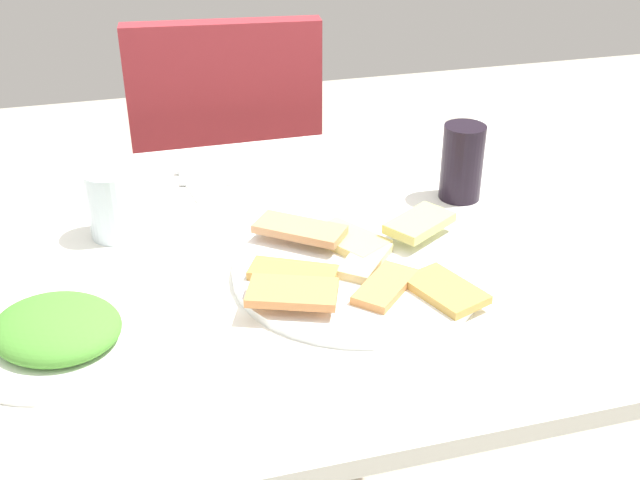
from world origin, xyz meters
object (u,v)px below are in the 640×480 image
(salad_plate_greens, at_px, (57,332))
(paper_napkin, at_px, (231,180))
(fork, at_px, (233,182))
(soda_can, at_px, (462,162))
(pide_platter, at_px, (357,267))
(dining_table, at_px, (297,301))
(spoon, at_px, (229,174))
(dining_chair, at_px, (231,181))
(drinking_glass, at_px, (113,204))

(salad_plate_greens, relative_size, paper_napkin, 1.47)
(paper_napkin, distance_m, fork, 0.02)
(fork, bearing_deg, soda_can, -5.37)
(pide_platter, xyz_separation_m, paper_napkin, (-0.12, 0.34, -0.01))
(soda_can, bearing_deg, fork, 158.01)
(dining_table, relative_size, spoon, 5.88)
(dining_chair, height_order, pide_platter, dining_chair)
(pide_platter, bearing_deg, paper_napkin, 108.80)
(salad_plate_greens, height_order, paper_napkin, salad_plate_greens)
(pide_platter, distance_m, fork, 0.34)
(dining_table, distance_m, drinking_glass, 0.30)
(fork, bearing_deg, pide_platter, -53.60)
(salad_plate_greens, xyz_separation_m, soda_can, (0.61, 0.24, 0.04))
(dining_table, xyz_separation_m, paper_napkin, (-0.05, 0.25, 0.09))
(dining_chair, bearing_deg, salad_plate_greens, -111.22)
(soda_can, bearing_deg, dining_chair, 113.83)
(dining_chair, relative_size, paper_napkin, 6.20)
(dining_chair, bearing_deg, soda_can, -66.17)
(pide_platter, bearing_deg, spoon, 107.91)
(salad_plate_greens, distance_m, soda_can, 0.66)
(drinking_glass, relative_size, fork, 0.58)
(salad_plate_greens, height_order, spoon, salad_plate_greens)
(dining_table, bearing_deg, dining_chair, 88.79)
(dining_chair, xyz_separation_m, drinking_glass, (-0.26, -0.61, 0.27))
(salad_plate_greens, relative_size, soda_can, 1.82)
(dining_chair, height_order, soda_can, dining_chair)
(dining_table, bearing_deg, fork, 102.38)
(pide_platter, relative_size, fork, 1.95)
(paper_napkin, xyz_separation_m, spoon, (0.00, 0.02, 0.00))
(salad_plate_greens, relative_size, drinking_glass, 2.19)
(dining_chair, bearing_deg, fork, -97.71)
(dining_table, height_order, pide_platter, pide_platter)
(pide_platter, distance_m, drinking_glass, 0.37)
(dining_table, bearing_deg, drinking_glass, 155.56)
(dining_chair, distance_m, paper_napkin, 0.53)
(dining_table, relative_size, pide_platter, 3.21)
(dining_table, bearing_deg, paper_napkin, 101.52)
(salad_plate_greens, height_order, drinking_glass, drinking_glass)
(pide_platter, xyz_separation_m, fork, (-0.12, 0.32, -0.01))
(fork, bearing_deg, salad_plate_greens, -109.05)
(paper_napkin, bearing_deg, dining_table, -78.48)
(pide_platter, relative_size, salad_plate_greens, 1.53)
(pide_platter, relative_size, drinking_glass, 3.34)
(pide_platter, height_order, salad_plate_greens, salad_plate_greens)
(salad_plate_greens, xyz_separation_m, drinking_glass, (0.08, 0.25, 0.03))
(soda_can, bearing_deg, drinking_glass, 178.17)
(pide_platter, relative_size, paper_napkin, 2.24)
(salad_plate_greens, bearing_deg, paper_napkin, 55.59)
(soda_can, distance_m, paper_napkin, 0.38)
(drinking_glass, bearing_deg, fork, 32.29)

